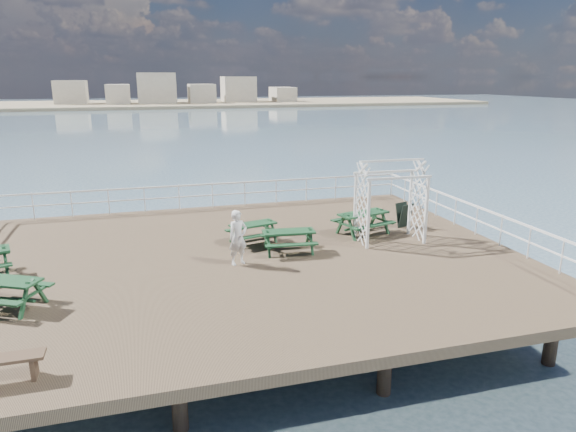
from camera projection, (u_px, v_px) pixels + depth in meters
The scene contains 10 objects.
ground at pixel (242, 260), 16.83m from camera, with size 18.00×14.00×0.30m, color brown.
sea_backdrop at pixel (195, 100), 144.67m from camera, with size 300.00×300.00×9.20m.
railing at pixel (226, 211), 18.93m from camera, with size 17.77×13.76×1.10m.
picnic_table_b at pixel (253, 229), 18.07m from camera, with size 1.91×1.68×0.79m.
picnic_table_c at pixel (363, 218), 19.06m from camera, with size 2.25×2.00×0.93m.
picnic_table_d at pixel (5, 287), 12.90m from camera, with size 2.25×2.10×0.87m.
picnic_table_e at pixel (289, 237), 17.08m from camera, with size 1.84×1.54×0.84m.
trellis_arbor at pixel (390, 205), 18.04m from camera, with size 2.39×1.32×2.93m.
sandwich_board at pixel (404, 215), 19.96m from camera, with size 0.69×0.60×0.96m.
person at pixel (238, 238), 15.88m from camera, with size 0.63×0.41×1.73m, color silver.
Camera 1 is at (-2.89, -15.67, 5.67)m, focal length 32.00 mm.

